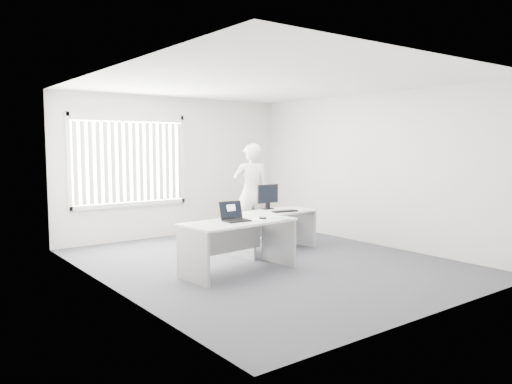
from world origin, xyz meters
TOP-DOWN VIEW (x-y plane):
  - ground at (0.00, 0.00)m, footprint 6.00×6.00m
  - wall_back at (0.00, 3.00)m, footprint 5.00×0.02m
  - wall_front at (0.00, -3.00)m, footprint 5.00×0.02m
  - wall_left at (-2.50, 0.00)m, footprint 0.02×6.00m
  - wall_right at (2.50, 0.00)m, footprint 0.02×6.00m
  - ceiling at (0.00, 0.00)m, footprint 5.00×6.00m
  - window at (-1.00, 2.96)m, footprint 2.32×0.06m
  - blinds at (-1.00, 2.90)m, footprint 2.20×0.10m
  - desk_near at (-0.72, -0.25)m, footprint 1.73×0.93m
  - desk_far at (0.62, 0.61)m, footprint 1.59×0.87m
  - office_chair at (1.10, 1.67)m, footprint 0.75×0.75m
  - person at (0.81, 1.51)m, footprint 0.81×0.68m
  - laptop at (-0.77, -0.27)m, footprint 0.38×0.34m
  - paper_sheet at (-0.34, -0.27)m, footprint 0.38×0.34m
  - mouse at (-0.33, -0.32)m, footprint 0.08×0.11m
  - booklet at (-0.10, -0.51)m, footprint 0.16×0.22m
  - keyboard at (0.74, 0.43)m, footprint 0.47×0.22m
  - monitor at (0.72, 0.90)m, footprint 0.45×0.15m

SIDE VIEW (x-z plane):
  - ground at x=0.00m, z-range 0.00..0.00m
  - office_chair at x=1.10m, z-range -0.19..0.82m
  - desk_far at x=0.62m, z-range 0.15..0.85m
  - desk_near at x=-0.72m, z-range 0.17..0.93m
  - keyboard at x=0.74m, z-range 0.70..0.72m
  - paper_sheet at x=-0.34m, z-range 0.76..0.76m
  - booklet at x=-0.10m, z-range 0.76..0.77m
  - mouse at x=-0.33m, z-range 0.76..0.80m
  - laptop at x=-0.77m, z-range 0.76..1.04m
  - monitor at x=0.72m, z-range 0.70..1.14m
  - person at x=0.81m, z-range 0.00..1.88m
  - wall_back at x=0.00m, z-range 0.00..2.80m
  - wall_front at x=0.00m, z-range 0.00..2.80m
  - wall_left at x=-2.50m, z-range 0.00..2.80m
  - wall_right at x=2.50m, z-range 0.00..2.80m
  - blinds at x=-1.00m, z-range 0.77..2.27m
  - window at x=-1.00m, z-range 0.67..2.43m
  - ceiling at x=0.00m, z-range 2.79..2.81m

